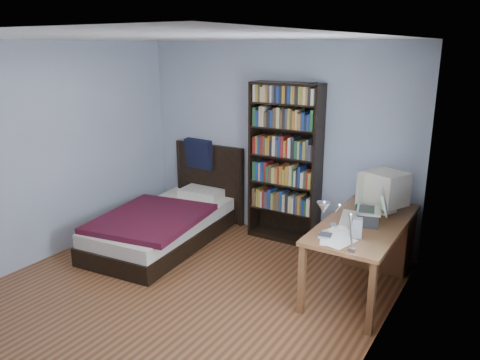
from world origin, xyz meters
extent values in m
plane|color=brown|center=(0.00, 0.00, 0.00)|extent=(4.20, 4.20, 0.00)
plane|color=white|center=(0.00, 0.00, 2.50)|extent=(4.20, 4.20, 0.00)
cube|color=#A0ACBC|center=(0.00, 2.10, 1.25)|extent=(3.80, 0.04, 2.50)
cube|color=#A0ACBC|center=(-1.90, 0.00, 1.25)|extent=(0.04, 4.20, 2.50)
cube|color=#A0ACBC|center=(1.90, 0.00, 1.25)|extent=(0.04, 4.20, 2.50)
cube|color=white|center=(1.89, -0.15, 1.45)|extent=(0.01, 1.14, 1.14)
cube|color=white|center=(1.88, -0.15, 1.45)|extent=(0.01, 1.00, 1.00)
cube|color=brown|center=(1.50, 1.20, 0.71)|extent=(0.75, 1.65, 0.04)
cube|color=brown|center=(1.18, 0.43, 0.34)|extent=(0.06, 0.06, 0.69)
cube|color=brown|center=(1.83, 0.43, 0.34)|extent=(0.06, 0.06, 0.69)
cube|color=brown|center=(1.18, 1.97, 0.34)|extent=(0.06, 0.06, 0.69)
cube|color=brown|center=(1.83, 1.97, 0.34)|extent=(0.06, 0.06, 0.69)
cube|color=brown|center=(1.50, 1.80, 0.34)|extent=(0.69, 0.40, 0.68)
cube|color=beige|center=(1.56, 1.61, 0.74)|extent=(0.30, 0.28, 0.03)
cylinder|color=beige|center=(1.56, 1.61, 0.79)|extent=(0.09, 0.09, 0.06)
cube|color=beige|center=(1.59, 1.61, 0.99)|extent=(0.48, 0.47, 0.35)
cube|color=beige|center=(1.40, 1.61, 0.99)|extent=(0.18, 0.35, 0.37)
cube|color=#4381F1|center=(1.39, 1.61, 0.99)|extent=(0.12, 0.25, 0.24)
cube|color=#2D2D30|center=(1.55, 1.14, 0.80)|extent=(0.26, 0.28, 0.14)
cube|color=#BDBCC1|center=(1.55, 1.14, 0.88)|extent=(0.30, 0.35, 0.02)
cube|color=#2D2D30|center=(1.53, 1.14, 0.89)|extent=(0.20, 0.27, 0.00)
cube|color=#BDBCC1|center=(1.69, 1.14, 0.99)|extent=(0.15, 0.31, 0.22)
cube|color=#0CBF26|center=(1.68, 1.14, 0.99)|extent=(0.11, 0.25, 0.17)
cube|color=#99999E|center=(1.63, 0.43, 0.75)|extent=(0.05, 0.05, 0.04)
cylinder|color=#99999E|center=(1.63, 0.37, 0.94)|extent=(0.02, 0.13, 0.35)
cylinder|color=#99999E|center=(1.57, 0.18, 1.19)|extent=(0.15, 0.29, 0.18)
cone|color=#99999E|center=(1.50, 0.04, 1.23)|extent=(0.11, 0.11, 0.09)
cube|color=beige|center=(1.38, 1.13, 0.75)|extent=(0.31, 0.53, 0.05)
cube|color=gray|center=(1.56, 0.78, 0.82)|extent=(0.11, 0.11, 0.18)
cylinder|color=#083A0E|center=(1.37, 1.41, 0.78)|extent=(0.06, 0.06, 0.11)
ellipsoid|color=silver|center=(1.50, 1.53, 0.75)|extent=(0.06, 0.11, 0.04)
cube|color=#BDBCC1|center=(1.28, 0.91, 0.74)|extent=(0.10, 0.12, 0.02)
cube|color=gray|center=(1.27, 0.69, 0.74)|extent=(0.06, 0.10, 0.02)
cube|color=gray|center=(1.31, 0.62, 0.74)|extent=(0.14, 0.14, 0.02)
cube|color=black|center=(-0.20, 1.94, 1.01)|extent=(0.03, 0.30, 2.01)
cube|color=black|center=(0.68, 1.94, 1.01)|extent=(0.03, 0.30, 2.01)
cube|color=black|center=(0.24, 1.94, 2.00)|extent=(0.91, 0.30, 0.03)
cube|color=black|center=(0.24, 1.94, 0.03)|extent=(0.91, 0.30, 0.06)
cube|color=black|center=(0.24, 2.08, 1.01)|extent=(0.91, 0.02, 2.01)
cube|color=olive|center=(0.24, 1.92, 1.04)|extent=(0.83, 0.22, 1.81)
cube|color=black|center=(-1.01, 1.05, 0.11)|extent=(1.26, 2.23, 0.22)
cube|color=beige|center=(-1.01, 1.05, 0.30)|extent=(1.21, 2.16, 0.16)
cube|color=maroon|center=(-0.98, 0.78, 0.41)|extent=(1.34, 1.55, 0.07)
cube|color=beige|center=(-1.01, 1.87, 0.43)|extent=(0.62, 0.43, 0.12)
cube|color=black|center=(-1.01, 2.06, 0.55)|extent=(1.13, 0.05, 1.10)
cylinder|color=black|center=(-1.55, 2.04, 0.55)|extent=(0.06, 0.06, 1.10)
cylinder|color=black|center=(-0.48, 2.04, 0.55)|extent=(0.06, 0.06, 1.10)
cube|color=black|center=(-1.16, 2.03, 0.95)|extent=(0.46, 0.20, 0.43)
camera|label=1|loc=(2.74, -3.21, 2.43)|focal=35.00mm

